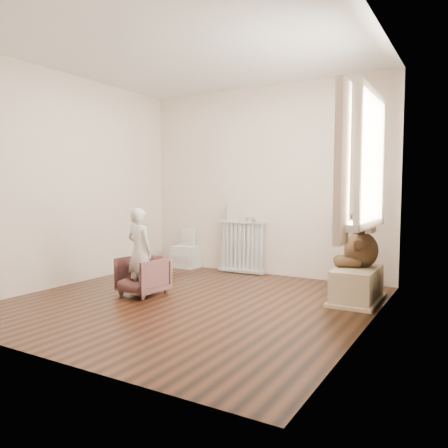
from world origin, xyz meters
The scene contains 20 objects.
floor centered at (0.00, 0.00, 0.00)m, with size 3.60×3.60×0.01m, color black.
ceiling centered at (0.00, 0.00, 2.60)m, with size 3.60×3.60×0.01m, color white.
back_wall centered at (0.00, 1.80, 1.30)m, with size 3.60×0.02×2.60m, color white.
front_wall centered at (0.00, -1.80, 1.30)m, with size 3.60×0.02×2.60m, color white.
left_wall centered at (-1.80, 0.00, 1.30)m, with size 0.02×3.60×2.60m, color white.
right_wall centered at (1.80, 0.00, 1.30)m, with size 0.02×3.60×2.60m, color white.
window centered at (1.76, 0.30, 1.45)m, with size 0.03×0.90×1.10m, color white.
window_sill centered at (1.67, 0.30, 0.87)m, with size 0.22×1.10×0.06m, color silver.
curtain_left centered at (1.65, -0.27, 1.39)m, with size 0.06×0.26×1.30m, color beige.
curtain_right centered at (1.65, 0.87, 1.39)m, with size 0.06×0.26×1.30m, color beige.
radiator centered at (-0.27, 1.68, 0.39)m, with size 0.70×0.13×0.74m, color silver.
paper_doll centered at (-0.42, 1.68, 0.87)m, with size 0.16×0.01×0.26m, color beige.
tin_a centered at (-0.15, 1.68, 0.77)m, with size 0.10×0.10×0.06m, color #A59E8C.
tin_b centered at (-0.06, 1.68, 0.76)m, with size 0.08×0.08×0.04m, color #A59E8C.
toy_vanity centered at (-1.22, 1.65, 0.28)m, with size 0.39×0.28×0.61m, color silver.
armchair centered at (-0.65, 0.00, 0.22)m, with size 0.46×0.47×0.43m, color #532E2B.
child centered at (-0.65, -0.05, 0.50)m, with size 0.35×0.23×0.96m, color white.
toy_bench centered at (1.52, 0.89, 0.20)m, with size 0.40×0.76×0.36m, color beige.
teddy_bear centered at (1.53, 0.98, 0.67)m, with size 0.46×0.36×0.57m, color #322112, non-canonical shape.
plush_cat centered at (1.66, 0.52, 1.00)m, with size 0.17×0.28×0.24m, color slate, non-canonical shape.
Camera 1 is at (2.59, -3.74, 1.18)m, focal length 35.00 mm.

